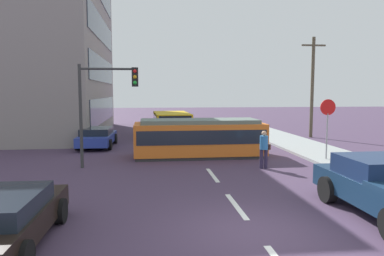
# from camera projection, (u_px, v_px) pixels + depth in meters

# --- Properties ---
(ground_plane) EXTENTS (120.00, 120.00, 0.00)m
(ground_plane) POSITION_uv_depth(u_px,v_px,m) (199.00, 157.00, 18.51)
(ground_plane) COLOR #44334C
(sidewalk_curb_right) EXTENTS (3.20, 36.00, 0.14)m
(sidewalk_curb_right) POSITION_uv_depth(u_px,v_px,m) (369.00, 169.00, 15.36)
(sidewalk_curb_right) COLOR gray
(sidewalk_curb_right) RESTS_ON ground
(lane_stripe_1) EXTENTS (0.16, 2.40, 0.01)m
(lane_stripe_1) POSITION_uv_depth(u_px,v_px,m) (236.00, 206.00, 10.61)
(lane_stripe_1) COLOR silver
(lane_stripe_1) RESTS_ON ground
(lane_stripe_2) EXTENTS (0.16, 2.40, 0.01)m
(lane_stripe_2) POSITION_uv_depth(u_px,v_px,m) (212.00, 175.00, 14.56)
(lane_stripe_2) COLOR silver
(lane_stripe_2) RESTS_ON ground
(lane_stripe_3) EXTENTS (0.16, 2.40, 0.01)m
(lane_stripe_3) POSITION_uv_depth(u_px,v_px,m) (186.00, 141.00, 24.79)
(lane_stripe_3) COLOR silver
(lane_stripe_3) RESTS_ON ground
(lane_stripe_4) EXTENTS (0.16, 2.40, 0.01)m
(lane_stripe_4) POSITION_uv_depth(u_px,v_px,m) (179.00, 131.00, 30.72)
(lane_stripe_4) COLOR silver
(lane_stripe_4) RESTS_ON ground
(corner_building) EXTENTS (15.18, 16.45, 12.80)m
(corner_building) POSITION_uv_depth(u_px,v_px,m) (4.00, 53.00, 28.08)
(corner_building) COLOR gray
(corner_building) RESTS_ON ground
(streetcar_tram) EXTENTS (6.72, 2.57, 1.95)m
(streetcar_tram) POSITION_uv_depth(u_px,v_px,m) (199.00, 137.00, 18.77)
(streetcar_tram) COLOR orange
(streetcar_tram) RESTS_ON ground
(city_bus) EXTENTS (2.70, 5.31, 1.81)m
(city_bus) POSITION_uv_depth(u_px,v_px,m) (172.00, 123.00, 27.13)
(city_bus) COLOR gold
(city_bus) RESTS_ON ground
(pedestrian_crossing) EXTENTS (0.51, 0.36, 1.67)m
(pedestrian_crossing) POSITION_uv_depth(u_px,v_px,m) (264.00, 147.00, 15.75)
(pedestrian_crossing) COLOR #2E2541
(pedestrian_crossing) RESTS_ON ground
(parked_sedan_mid) EXTENTS (2.15, 4.50, 1.19)m
(parked_sedan_mid) POSITION_uv_depth(u_px,v_px,m) (97.00, 137.00, 22.04)
(parked_sedan_mid) COLOR #26399B
(parked_sedan_mid) RESTS_ON ground
(stop_sign) EXTENTS (0.76, 0.07, 2.88)m
(stop_sign) POSITION_uv_depth(u_px,v_px,m) (328.00, 117.00, 17.18)
(stop_sign) COLOR gray
(stop_sign) RESTS_ON sidewalk_curb_right
(traffic_light_mast) EXTENTS (2.59, 0.33, 4.57)m
(traffic_light_mast) POSITION_uv_depth(u_px,v_px,m) (105.00, 95.00, 15.77)
(traffic_light_mast) COLOR #333333
(traffic_light_mast) RESTS_ON ground
(utility_pole_mid) EXTENTS (1.80, 0.24, 7.35)m
(utility_pole_mid) POSITION_uv_depth(u_px,v_px,m) (312.00, 85.00, 26.39)
(utility_pole_mid) COLOR brown
(utility_pole_mid) RESTS_ON ground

